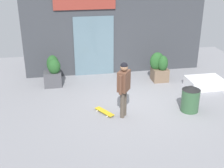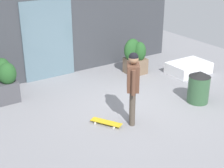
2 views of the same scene
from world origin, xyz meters
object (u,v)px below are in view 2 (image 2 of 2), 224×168
object	(u,v)px
skateboarder	(133,81)
planter_box_right	(5,80)
trash_bin	(199,87)
skateboard	(106,122)
planter_box_left	(135,55)

from	to	relation	value
skateboarder	planter_box_right	size ratio (longest dim) A/B	1.48
planter_box_right	trash_bin	xyz separation A→B (m)	(4.15, -2.75, -0.18)
planter_box_right	trash_bin	bearing A→B (deg)	-33.56
skateboard	planter_box_right	world-z (taller)	planter_box_right
skateboarder	planter_box_left	world-z (taller)	skateboarder
skateboarder	planter_box_left	size ratio (longest dim) A/B	1.50
planter_box_left	planter_box_right	bearing A→B (deg)	177.32
planter_box_left	trash_bin	xyz separation A→B (m)	(0.14, -2.56, -0.17)
skateboard	trash_bin	size ratio (longest dim) A/B	0.86
skateboard	trash_bin	xyz separation A→B (m)	(2.63, -0.29, 0.37)
skateboarder	planter_box_right	xyz separation A→B (m)	(-2.05, 2.73, -0.44)
skateboarder	skateboard	world-z (taller)	skateboarder
planter_box_left	planter_box_right	world-z (taller)	planter_box_right
skateboarder	trash_bin	bearing A→B (deg)	-146.29
skateboarder	skateboard	distance (m)	1.15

